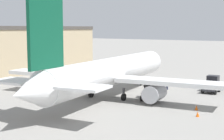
{
  "coord_description": "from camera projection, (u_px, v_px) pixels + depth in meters",
  "views": [
    {
      "loc": [
        -36.16,
        -25.54,
        9.02
      ],
      "look_at": [
        0.0,
        0.0,
        3.57
      ],
      "focal_mm": 55.0,
      "sensor_mm": 36.0,
      "label": 1
    }
  ],
  "objects": [
    {
      "name": "safety_cone_near",
      "position": [
        198.0,
        114.0,
        34.97
      ],
      "size": [
        0.36,
        0.36,
        0.55
      ],
      "color": "#EF590F",
      "rests_on": "ground_plane"
    },
    {
      "name": "belt_loader_truck",
      "position": [
        150.0,
        91.0,
        43.42
      ],
      "size": [
        3.68,
        3.03,
        2.24
      ],
      "rotation": [
        0.0,
        0.0,
        0.37
      ],
      "color": "#2D2D33",
      "rests_on": "ground_plane"
    },
    {
      "name": "ground_crew_worker",
      "position": [
        167.0,
        83.0,
        50.36
      ],
      "size": [
        0.39,
        0.39,
        1.77
      ],
      "rotation": [
        0.0,
        0.0,
        4.28
      ],
      "color": "#1E2338",
      "rests_on": "ground_plane"
    },
    {
      "name": "safety_cone_far",
      "position": [
        196.0,
        108.0,
        37.76
      ],
      "size": [
        0.36,
        0.36,
        0.55
      ],
      "color": "#EF590F",
      "rests_on": "ground_plane"
    },
    {
      "name": "ground_plane",
      "position": [
        112.0,
        97.0,
        45.04
      ],
      "size": [
        400.0,
        400.0,
        0.0
      ],
      "primitive_type": "plane",
      "color": "gray"
    },
    {
      "name": "baggage_tug",
      "position": [
        212.0,
        85.0,
        48.14
      ],
      "size": [
        3.49,
        2.27,
        2.31
      ],
      "rotation": [
        0.0,
        0.0,
        0.1
      ],
      "color": "#2D2D33",
      "rests_on": "ground_plane"
    },
    {
      "name": "airplane",
      "position": [
        108.0,
        73.0,
        43.72
      ],
      "size": [
        35.79,
        29.95,
        12.34
      ],
      "rotation": [
        0.0,
        0.0,
        0.15
      ],
      "color": "silver",
      "rests_on": "ground_plane"
    }
  ]
}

